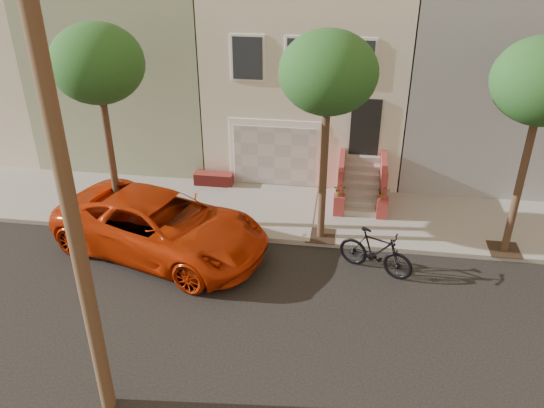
# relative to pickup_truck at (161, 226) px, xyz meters

# --- Properties ---
(ground) EXTENTS (90.00, 90.00, 0.00)m
(ground) POSITION_rel_pickup_truck_xyz_m (3.65, -2.60, -0.90)
(ground) COLOR black
(ground) RESTS_ON ground
(sidewalk) EXTENTS (40.00, 3.70, 0.15)m
(sidewalk) POSITION_rel_pickup_truck_xyz_m (3.65, 2.75, -0.83)
(sidewalk) COLOR gray
(sidewalk) RESTS_ON ground
(house_row) EXTENTS (33.10, 11.70, 7.00)m
(house_row) POSITION_rel_pickup_truck_xyz_m (3.65, 8.59, 2.74)
(house_row) COLOR beige
(house_row) RESTS_ON sidewalk
(tree_left) EXTENTS (2.70, 2.57, 6.30)m
(tree_left) POSITION_rel_pickup_truck_xyz_m (-1.85, 1.30, 4.35)
(tree_left) COLOR #2D2116
(tree_left) RESTS_ON sidewalk
(tree_mid) EXTENTS (2.70, 2.57, 6.30)m
(tree_mid) POSITION_rel_pickup_truck_xyz_m (4.65, 1.30, 4.35)
(tree_mid) COLOR #2D2116
(tree_mid) RESTS_ON sidewalk
(tree_right) EXTENTS (2.70, 2.57, 6.30)m
(tree_right) POSITION_rel_pickup_truck_xyz_m (10.15, 1.30, 4.35)
(tree_right) COLOR #2D2116
(tree_right) RESTS_ON sidewalk
(pickup_truck) EXTENTS (7.10, 4.83, 1.81)m
(pickup_truck) POSITION_rel_pickup_truck_xyz_m (0.00, 0.00, 0.00)
(pickup_truck) COLOR #B82A08
(pickup_truck) RESTS_ON ground
(motorcycle) EXTENTS (2.27, 1.48, 1.33)m
(motorcycle) POSITION_rel_pickup_truck_xyz_m (6.28, -0.14, -0.24)
(motorcycle) COLOR black
(motorcycle) RESTS_ON ground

